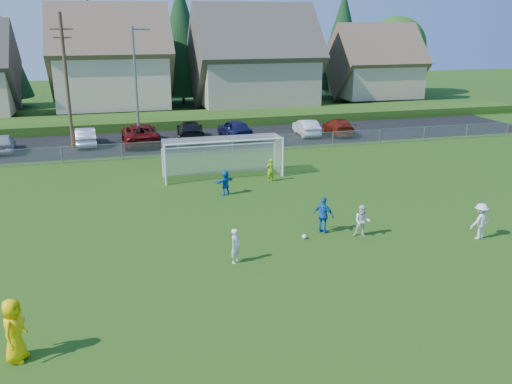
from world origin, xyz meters
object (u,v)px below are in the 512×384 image
car_c (140,134)px  car_d (190,130)px  car_a (3,143)px  car_g (338,127)px  player_white_b (362,221)px  soccer_goal (222,151)px  car_b (85,137)px  car_e (235,129)px  soccer_ball (304,237)px  referee (14,330)px  player_white_a (236,246)px  player_blue_b (225,182)px  goalkeeper (271,170)px  player_white_c (480,221)px  player_blue_a (324,215)px  car_f (306,127)px

car_c → car_d: car_c is taller
car_a → car_g: size_ratio=0.87×
player_white_b → soccer_goal: 12.23m
car_b → soccer_goal: (8.56, -11.50, 0.92)m
car_c → car_g: 16.74m
car_e → car_g: (8.96, -0.87, -0.10)m
soccer_ball → car_d: size_ratio=0.04×
referee → player_white_a: (7.60, 4.81, -0.25)m
car_b → referee: bearing=84.2°
car_g → soccer_goal: bearing=47.2°
car_d → car_e: 3.69m
player_blue_b → soccer_goal: soccer_goal is taller
player_blue_b → car_d: 15.43m
player_white_a → soccer_ball: bearing=-18.7°
goalkeeper → car_e: size_ratio=0.31×
player_white_c → car_c: player_white_c is taller
player_white_c → goalkeeper: player_white_c is taller
player_blue_b → car_e: bearing=-134.7°
player_white_a → player_blue_a: (4.64, 2.10, 0.13)m
player_white_b → goalkeeper: 9.76m
car_b → car_e: size_ratio=0.94×
car_d → soccer_goal: soccer_goal is taller
player_blue_b → car_f: (10.18, 14.46, -0.04)m
soccer_ball → player_white_b: (2.60, -0.42, 0.63)m
player_white_c → car_a: size_ratio=0.41×
player_white_a → goalkeeper: 11.82m
player_blue_a → car_f: bearing=-60.8°
goalkeeper → soccer_goal: soccer_goal is taller
player_white_c → car_a: (-23.47, 23.87, -0.14)m
car_b → car_d: 8.29m
player_white_c → car_c: size_ratio=0.28×
player_blue_a → car_d: size_ratio=0.33×
car_e → car_g: bearing=166.8°
referee → player_white_c: 19.25m
player_blue_b → car_f: size_ratio=0.35×
car_e → referee: bearing=57.8°
car_b → soccer_goal: 14.37m
car_f → car_e: bearing=-0.9°
player_white_c → car_b: player_white_c is taller
player_white_c → car_d: 26.44m
referee → player_blue_a: size_ratio=1.14×
car_e → goalkeeper: bearing=78.9°
car_c → player_white_c: bearing=118.1°
player_white_c → goalkeeper: 12.95m
player_white_a → car_a: bearing=74.6°
car_b → car_g: (20.91, -1.18, -0.03)m
player_blue_a → soccer_goal: size_ratio=0.23×
car_b → soccer_goal: bearing=123.1°
car_c → car_g: size_ratio=1.27×
referee → player_white_b: size_ratio=1.31×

